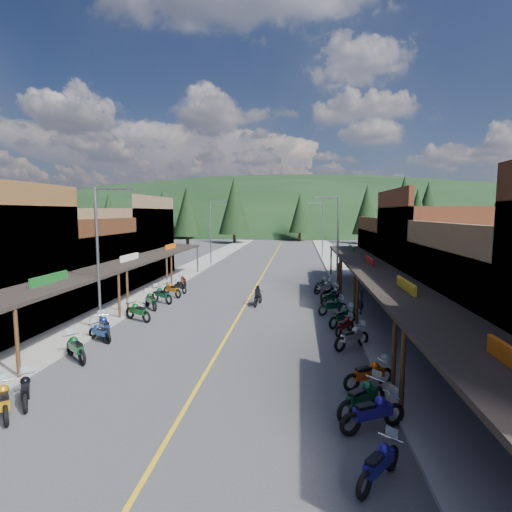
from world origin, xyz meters
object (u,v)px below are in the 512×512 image
(bike_west_11, at_px, (183,281))
(bike_east_0, at_px, (379,462))
(bike_east_1, at_px, (373,411))
(bike_west_4, at_px, (100,332))
(streetlight_3, at_px, (322,228))
(bike_east_9, at_px, (330,292))
(bike_east_8, at_px, (330,297))
(shop_east_3, at_px, (407,257))
(streetlight_0, at_px, (100,253))
(bike_east_6, at_px, (343,316))
(bike_east_4, at_px, (352,336))
(pedestrian_east_b, at_px, (339,272))
(shop_east_2, at_px, (446,258))
(shop_west_2, at_px, (66,267))
(pine_9, at_px, (417,214))
(pine_7, at_px, (163,210))
(bike_west_1, at_px, (4,399))
(bike_west_10, at_px, (180,286))
(bike_east_10, at_px, (324,287))
(pine_5, at_px, (428,207))
(pine_1, at_px, (186,210))
(bike_east_3, at_px, (369,373))
(pine_6, at_px, (498,213))
(bike_west_3, at_px, (76,347))
(bike_west_7, at_px, (151,300))
(pine_8, at_px, (148,216))
(bike_east_5, at_px, (345,325))
(pine_10, at_px, (187,212))
(bike_west_6, at_px, (138,311))
(bike_west_2, at_px, (25,389))
(streetlight_2, at_px, (336,238))
(bike_east_7, at_px, (333,305))
(bike_east_2, at_px, (362,396))
(rider_on_bike, at_px, (258,297))
(pine_3, at_px, (300,213))
(pine_0, at_px, (109,213))
(bike_west_9, at_px, (172,289))
(pedestrian_east_a, at_px, (361,302))
(pine_11, at_px, (404,209))
(streetlight_1, at_px, (212,230))
(bike_east_11, at_px, (321,284))

(bike_west_11, xyz_separation_m, bike_east_0, (12.30, -25.07, 0.03))
(bike_east_0, distance_m, bike_east_1, 2.46)
(bike_west_4, bearing_deg, streetlight_3, 10.93)
(bike_east_9, bearing_deg, bike_west_11, -154.06)
(bike_east_8, bearing_deg, shop_east_3, 92.19)
(streetlight_0, distance_m, bike_east_6, 14.11)
(bike_east_4, distance_m, pedestrian_east_b, 18.53)
(shop_east_2, relative_size, pedestrian_east_b, 6.23)
(shop_west_2, xyz_separation_m, pine_9, (37.75, 43.30, 3.85))
(pine_7, bearing_deg, bike_west_1, -73.90)
(bike_west_10, height_order, bike_east_10, bike_east_10)
(bike_east_9, relative_size, pedestrian_east_b, 1.22)
(pine_5, bearing_deg, streetlight_3, -122.78)
(pine_1, xyz_separation_m, bike_east_3, (30.49, -81.68, -6.62))
(pine_6, xyz_separation_m, bike_east_8, (-39.93, -61.63, -5.94))
(bike_west_3, height_order, bike_west_7, bike_west_7)
(pine_1, distance_m, pine_8, 30.09)
(bike_east_5, bearing_deg, pine_1, 146.48)
(shop_west_2, bearing_deg, bike_east_8, 1.94)
(bike_west_7, bearing_deg, pine_10, 65.33)
(shop_east_3, bearing_deg, pine_9, 73.09)
(streetlight_3, relative_size, bike_east_1, 3.56)
(bike_west_6, bearing_deg, pine_1, 44.06)
(bike_west_2, bearing_deg, streetlight_2, 25.81)
(bike_west_6, relative_size, bike_east_4, 1.01)
(pine_10, relative_size, bike_east_6, 5.09)
(bike_west_10, height_order, bike_east_7, bike_east_7)
(bike_east_2, xyz_separation_m, rider_on_bike, (-4.99, 15.09, -0.05))
(shop_east_2, bearing_deg, bike_west_11, 162.87)
(pine_7, distance_m, bike_west_11, 72.98)
(pine_10, height_order, bike_east_6, pine_10)
(pine_3, distance_m, pine_9, 29.00)
(bike_east_1, height_order, bike_east_6, bike_east_6)
(pine_0, relative_size, bike_east_7, 5.15)
(bike_west_4, bearing_deg, pine_8, 48.69)
(bike_west_9, distance_m, rider_on_bike, 7.36)
(pine_10, xyz_separation_m, bike_west_9, (11.90, -46.47, -6.14))
(pine_7, xyz_separation_m, bike_east_1, (38.10, -90.67, -6.60))
(pine_8, relative_size, pedestrian_east_a, 6.42)
(pine_11, bearing_deg, pine_3, 119.74)
(pine_6, height_order, bike_east_5, pine_6)
(pine_11, xyz_separation_m, bike_west_3, (-26.13, -48.14, -6.55))
(pine_3, height_order, bike_west_4, pine_3)
(bike_west_4, distance_m, bike_east_7, 14.18)
(streetlight_1, xyz_separation_m, pine_8, (-15.05, 18.00, 1.52))
(pine_6, height_order, bike_east_11, pine_6)
(pine_3, height_order, pine_6, same)
(bike_east_10, bearing_deg, pine_1, 166.33)
(streetlight_2, bearing_deg, shop_east_2, -42.68)
(pine_6, bearing_deg, bike_east_6, -120.44)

